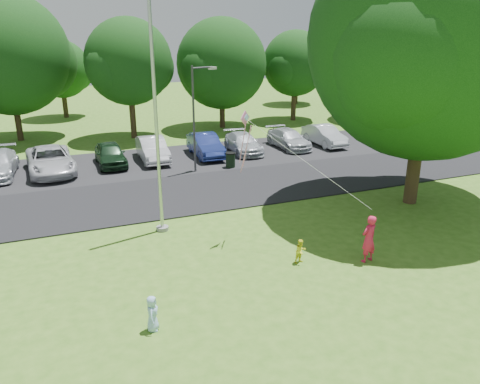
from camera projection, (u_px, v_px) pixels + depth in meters
name	position (u px, v px, depth m)	size (l,w,h in m)	color
ground	(295.00, 269.00, 16.18)	(120.00, 120.00, 0.00)	#3E6C1C
park_road	(212.00, 190.00, 24.06)	(60.00, 6.00, 0.06)	black
parking_strip	(179.00, 159.00, 29.75)	(42.00, 7.00, 0.06)	black
flagpole	(157.00, 131.00, 17.96)	(0.50, 0.50, 10.00)	#B7BABF
street_lamp	(197.00, 109.00, 26.09)	(1.63, 0.73, 6.01)	#3F3F44
trash_can	(230.00, 160.00, 27.79)	(0.60, 0.60, 0.95)	black
big_tree	(429.00, 46.00, 19.99)	(10.99, 10.46, 12.70)	#332316
tree_row	(167.00, 58.00, 36.08)	(64.35, 11.94, 10.88)	#332316
horizon_trees	(170.00, 67.00, 45.87)	(77.46, 7.20, 7.02)	#332316
parked_cars	(160.00, 150.00, 29.08)	(22.75, 5.55, 1.46)	#B2B7BF
woman	(369.00, 239.00, 16.48)	(0.64, 0.42, 1.75)	#D31C46
child_yellow	(301.00, 251.00, 16.51)	(0.43, 0.34, 0.89)	#FBF427
child_blue	(152.00, 313.00, 12.78)	(0.51, 0.33, 1.04)	#9EC7F2
kite	(248.00, 132.00, 17.23)	(3.54, 3.76, 3.08)	pink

